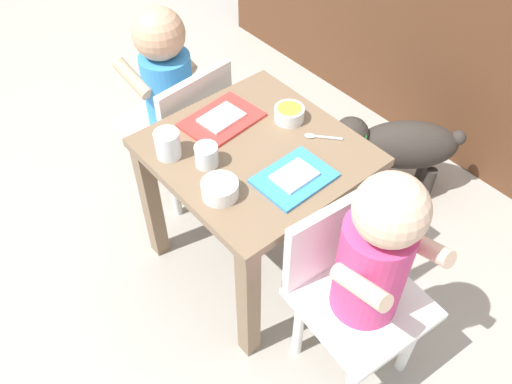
% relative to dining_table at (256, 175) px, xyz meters
% --- Properties ---
extents(ground_plane, '(7.00, 7.00, 0.00)m').
position_rel_dining_table_xyz_m(ground_plane, '(0.00, 0.00, -0.37)').
color(ground_plane, '#9E998E').
extents(kitchen_cabinet_back, '(2.27, 0.35, 0.91)m').
position_rel_dining_table_xyz_m(kitchen_cabinet_back, '(0.00, 1.02, 0.09)').
color(kitchen_cabinet_back, '#56331E').
rests_on(kitchen_cabinet_back, ground).
extents(dining_table, '(0.51, 0.48, 0.46)m').
position_rel_dining_table_xyz_m(dining_table, '(0.00, 0.00, 0.00)').
color(dining_table, '#7A6047').
rests_on(dining_table, ground).
extents(seated_child_left, '(0.31, 0.31, 0.67)m').
position_rel_dining_table_xyz_m(seated_child_left, '(-0.41, 0.01, 0.06)').
color(seated_child_left, white).
rests_on(seated_child_left, ground).
extents(seated_child_right, '(0.30, 0.30, 0.70)m').
position_rel_dining_table_xyz_m(seated_child_right, '(0.41, -0.03, 0.07)').
color(seated_child_right, white).
rests_on(seated_child_right, ground).
extents(dog, '(0.35, 0.38, 0.30)m').
position_rel_dining_table_xyz_m(dog, '(0.07, 0.55, -0.17)').
color(dog, '#332D28').
rests_on(dog, ground).
extents(food_tray_left, '(0.16, 0.22, 0.02)m').
position_rel_dining_table_xyz_m(food_tray_left, '(-0.14, 0.00, 0.10)').
color(food_tray_left, red).
rests_on(food_tray_left, dining_table).
extents(food_tray_right, '(0.14, 0.19, 0.02)m').
position_rel_dining_table_xyz_m(food_tray_right, '(0.14, 0.00, 0.10)').
color(food_tray_right, '#388CD8').
rests_on(food_tray_right, dining_table).
extents(water_cup_left, '(0.06, 0.06, 0.06)m').
position_rel_dining_table_xyz_m(water_cup_left, '(-0.03, -0.13, 0.12)').
color(water_cup_left, white).
rests_on(water_cup_left, dining_table).
extents(water_cup_right, '(0.06, 0.06, 0.07)m').
position_rel_dining_table_xyz_m(water_cup_right, '(-0.12, -0.18, 0.13)').
color(water_cup_right, white).
rests_on(water_cup_right, dining_table).
extents(cereal_bowl_left_side, '(0.08, 0.08, 0.04)m').
position_rel_dining_table_xyz_m(cereal_bowl_left_side, '(-0.03, 0.14, 0.12)').
color(cereal_bowl_left_side, white).
rests_on(cereal_bowl_left_side, dining_table).
extents(veggie_bowl_near, '(0.09, 0.09, 0.04)m').
position_rel_dining_table_xyz_m(veggie_bowl_near, '(0.07, -0.17, 0.12)').
color(veggie_bowl_near, white).
rests_on(veggie_bowl_near, dining_table).
extents(spoon_by_left_tray, '(0.08, 0.07, 0.01)m').
position_rel_dining_table_xyz_m(spoon_by_left_tray, '(0.07, 0.15, 0.10)').
color(spoon_by_left_tray, silver).
rests_on(spoon_by_left_tray, dining_table).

